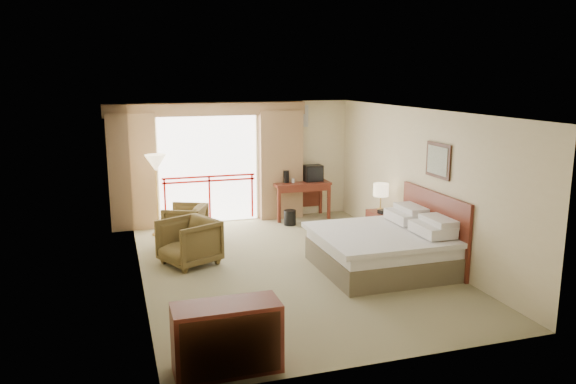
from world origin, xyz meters
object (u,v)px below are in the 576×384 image
object	(u,v)px
bed	(384,248)
wastebasket	(290,218)
desk	(300,189)
armchair_far	(186,239)
table_lamp	(381,190)
floor_lamp	(156,166)
side_table	(169,233)
nightstand	(381,227)
tv	(313,173)
dresser	(227,338)
armchair_near	(190,264)

from	to	relation	value
bed	wastebasket	distance (m)	3.33
desk	bed	bearing A→B (deg)	-86.42
desk	armchair_far	xyz separation A→B (m)	(-2.79, -1.01, -0.67)
bed	wastebasket	world-z (taller)	bed
table_lamp	floor_lamp	world-z (taller)	floor_lamp
bed	armchair_far	size ratio (longest dim) A/B	2.71
side_table	armchair_far	bearing A→B (deg)	61.63
floor_lamp	wastebasket	bearing A→B (deg)	-1.40
table_lamp	nightstand	bearing A→B (deg)	-90.00
desk	tv	xyz separation A→B (m)	(0.30, -0.06, 0.38)
wastebasket	side_table	size ratio (longest dim) A/B	0.64
bed	table_lamp	size ratio (longest dim) A/B	3.98
bed	floor_lamp	distance (m)	4.95
dresser	armchair_far	bearing A→B (deg)	90.34
wastebasket	dresser	world-z (taller)	dresser
armchair_far	floor_lamp	xyz separation A→B (m)	(-0.50, 0.48, 1.46)
nightstand	dresser	xyz separation A→B (m)	(-3.92, -4.00, 0.09)
table_lamp	desk	world-z (taller)	table_lamp
desk	dresser	distance (m)	7.07
floor_lamp	side_table	bearing A→B (deg)	-85.01
floor_lamp	dresser	distance (m)	5.97
armchair_near	side_table	xyz separation A→B (m)	(-0.26, 0.85, 0.36)
nightstand	side_table	world-z (taller)	nightstand
desk	armchair_far	world-z (taller)	desk
nightstand	side_table	bearing A→B (deg)	171.34
nightstand	wastebasket	bearing A→B (deg)	127.01
desk	armchair_near	size ratio (longest dim) A/B	1.46
armchair_near	floor_lamp	xyz separation A→B (m)	(-0.36, 2.06, 1.46)
desk	floor_lamp	distance (m)	3.43
desk	dresser	xyz separation A→B (m)	(-3.02, -6.39, -0.27)
tv	wastebasket	xyz separation A→B (m)	(-0.73, -0.53, -0.88)
wastebasket	dresser	size ratio (longest dim) A/B	0.28
nightstand	desk	world-z (taller)	desk
tv	armchair_near	xyz separation A→B (m)	(-3.23, -2.52, -1.04)
armchair_far	dresser	bearing A→B (deg)	22.56
nightstand	armchair_far	world-z (taller)	nightstand
bed	tv	bearing A→B (deg)	88.68
table_lamp	wastebasket	world-z (taller)	table_lamp
wastebasket	side_table	bearing A→B (deg)	-157.51
wastebasket	dresser	xyz separation A→B (m)	(-2.59, -5.79, 0.23)
armchair_far	side_table	world-z (taller)	side_table
bed	armchair_near	size ratio (longest dim) A/B	2.37
bed	wastebasket	bearing A→B (deg)	101.18
tv	armchair_near	bearing A→B (deg)	-131.40
armchair_near	desk	bearing A→B (deg)	105.77
table_lamp	armchair_far	size ratio (longest dim) A/B	0.68
bed	tv	xyz separation A→B (m)	(0.09, 3.79, 0.67)
tv	armchair_far	size ratio (longest dim) A/B	0.53
floor_lamp	dresser	bearing A→B (deg)	-87.39
floor_lamp	armchair_near	bearing A→B (deg)	-80.07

